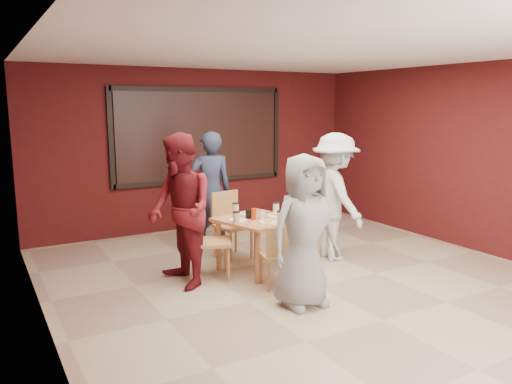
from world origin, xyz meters
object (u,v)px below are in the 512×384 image
chair_back (230,221)px  diner_back (210,190)px  chair_right (297,230)px  dining_table (257,224)px  chair_front (279,253)px  diner_front (304,231)px  diner_left (180,211)px  chair_left (206,237)px  diner_right (335,197)px

chair_back → diner_back: size_ratio=0.53×
chair_right → dining_table: bearing=-173.4°
chair_front → chair_right: bearing=44.6°
diner_back → dining_table: bearing=105.8°
diner_front → diner_left: bearing=126.8°
diner_left → chair_left: bearing=103.4°
chair_front → chair_left: size_ratio=0.83×
chair_right → diner_left: (-1.78, -0.12, 0.49)m
dining_table → chair_right: (0.70, 0.08, -0.19)m
diner_back → chair_front: bearing=101.5°
chair_back → diner_right: 1.54m
diner_front → diner_left: size_ratio=0.90×
chair_left → diner_right: 1.97m
dining_table → chair_front: bearing=-98.4°
chair_right → diner_left: bearing=-176.1°
dining_table → diner_back: size_ratio=0.62×
chair_front → diner_left: bearing=145.5°
diner_back → diner_left: diner_left is taller
chair_right → diner_front: diner_front is taller
chair_front → diner_back: (0.03, 2.00, 0.45)m
chair_right → diner_right: size_ratio=0.43×
dining_table → chair_back: chair_back is taller
chair_left → diner_front: bearing=-67.2°
dining_table → diner_right: (1.22, -0.09, 0.27)m
chair_front → chair_back: bearing=87.2°
chair_front → diner_right: (1.32, 0.62, 0.46)m
chair_left → chair_right: size_ratio=1.21×
chair_right → diner_front: size_ratio=0.46×
chair_right → diner_back: bearing=122.6°
chair_left → diner_left: 0.55m
chair_left → diner_back: (0.63, 1.23, 0.36)m
chair_back → chair_left: 0.95m
dining_table → chair_front: 0.74m
diner_back → diner_left: 1.66m
diner_left → chair_back: bearing=124.7°
dining_table → chair_back: size_ratio=1.18×
chair_front → diner_right: diner_right is taller
diner_back → chair_back: bearing=106.5°
chair_right → chair_back: bearing=138.8°
dining_table → diner_back: (-0.08, 1.29, 0.27)m
dining_table → chair_left: chair_left is taller
diner_front → diner_right: diner_right is taller
diner_front → diner_back: 2.57m
chair_back → diner_left: diner_left is taller
diner_back → diner_right: 1.89m
chair_back → dining_table: bearing=-87.2°
chair_left → diner_back: diner_back is taller
chair_left → diner_front: size_ratio=0.56×
chair_front → chair_left: bearing=128.1°
chair_front → diner_right: 1.53m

